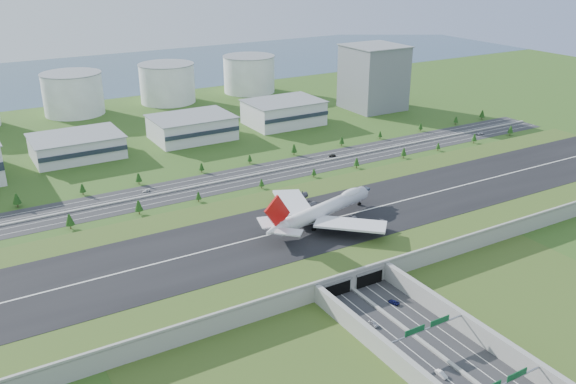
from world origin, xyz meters
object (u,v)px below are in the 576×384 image
car_1 (441,374)px  car_2 (394,302)px  car_0 (374,323)px  car_7 (146,191)px  car_6 (480,134)px  office_tower (374,78)px  car_5 (332,155)px  boeing_747 (323,210)px

car_1 → car_2: car_1 is taller
car_0 → car_7: car_0 is taller
car_0 → car_6: bearing=34.5°
office_tower → car_1: (-207.22, -305.75, -26.59)m
car_0 → car_7: 180.78m
office_tower → car_2: office_tower is taller
car_1 → car_0: bearing=91.1°
car_0 → car_5: 202.33m
car_2 → car_6: (212.99, 153.53, 0.12)m
office_tower → car_2: bearing=-126.2°
office_tower → car_7: size_ratio=12.10×
car_0 → car_5: bearing=59.6°
car_1 → car_7: bearing=97.6°
boeing_747 → car_7: bearing=103.9°
office_tower → car_5: size_ratio=10.82×
car_2 → car_7: size_ratio=1.07×
boeing_747 → car_5: boeing_747 is taller
car_0 → car_6: car_0 is taller
car_5 → car_7: size_ratio=1.12×
office_tower → car_2: 326.17m
boeing_747 → car_5: 126.42m
boeing_747 → car_1: 113.54m
car_0 → boeing_747: bearing=70.4°
car_0 → car_2: bearing=25.1°
boeing_747 → car_2: boeing_747 is taller
car_5 → car_0: bearing=-12.3°
car_5 → car_2: bearing=-9.1°
boeing_747 → office_tower: bearing=31.8°
car_1 → car_6: size_ratio=0.84×
office_tower → car_6: (20.99, -108.78, -26.58)m
office_tower → car_1: size_ratio=11.42×
car_5 → office_tower: bearing=148.7°
car_5 → car_6: size_ratio=0.89×
boeing_747 → car_0: (-25.67, -74.66, -13.86)m
car_0 → car_1: car_0 is taller
office_tower → car_7: bearing=-159.0°
boeing_747 → car_6: bearing=8.0°
car_2 → car_5: bearing=-134.1°
office_tower → car_7: (-240.27, -92.37, -26.72)m
car_6 → car_7: bearing=101.4°
car_5 → car_6: 129.89m
car_2 → car_6: car_6 is taller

